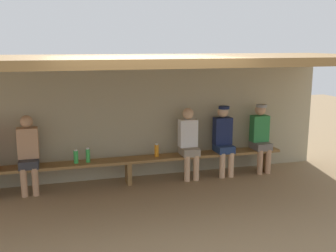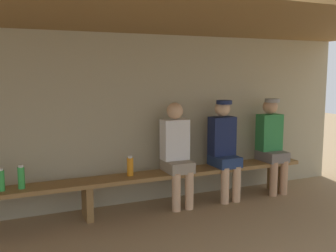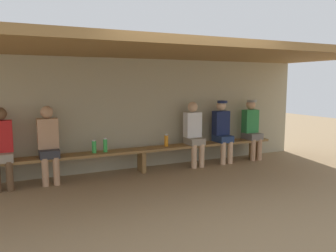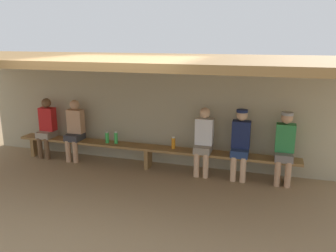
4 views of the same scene
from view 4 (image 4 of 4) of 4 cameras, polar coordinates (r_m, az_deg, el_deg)
The scene contains 12 objects.
ground_plane at distance 5.90m, azimuth -8.64°, elevation -12.13°, with size 24.00×24.00×0.00m, color #937754.
back_wall at distance 7.29m, azimuth -2.23°, elevation 2.40°, with size 8.00×0.20×2.20m, color tan.
dugout_roof at distance 5.93m, azimuth -6.54°, elevation 10.86°, with size 8.00×2.80×0.12m, color olive.
bench at distance 7.07m, azimuth -3.37°, elevation -4.00°, with size 6.00×0.36×0.46m.
player_near_post at distance 6.58m, azimuth 12.02°, elevation -2.44°, with size 0.34×0.42×1.34m.
player_with_sunglasses at distance 7.71m, azimuth -15.31°, elevation -0.27°, with size 0.34×0.42×1.34m.
player_shirtless_tan at distance 6.56m, azimuth 18.93°, elevation -2.95°, with size 0.34×0.42×1.34m.
player_leftmost at distance 8.11m, azimuth -19.62°, elevation 0.11°, with size 0.34×0.42×1.34m.
player_in_blue at distance 6.67m, azimuth 5.97°, elevation -2.11°, with size 0.34×0.42×1.34m.
water_bottle_clear at distance 6.87m, azimuth 0.90°, elevation -2.86°, with size 0.08×0.08×0.25m.
water_bottle_blue at distance 7.27m, azimuth -8.69°, elevation -1.98°, with size 0.07×0.07×0.26m.
water_bottle_orange at distance 7.36m, azimuth -10.14°, elevation -1.90°, with size 0.08×0.08×0.24m.
Camera 4 is at (2.35, -4.73, 2.63)m, focal length 36.48 mm.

